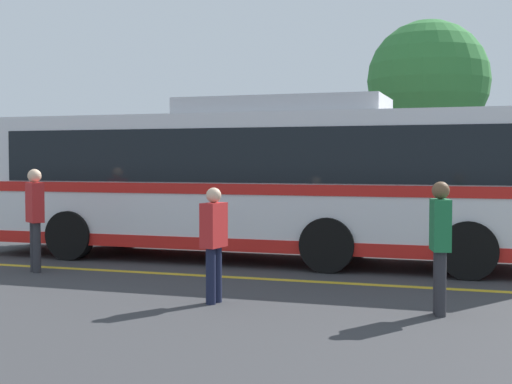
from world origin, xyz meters
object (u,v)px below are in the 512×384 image
Objects in this scene: pedestrian_0 at (440,239)px; transit_bus at (257,178)px; tree_0 at (428,82)px; parked_car_1 at (191,209)px; pedestrian_1 at (35,213)px; pedestrian_2 at (214,238)px.

transit_bus is at bearing -150.65° from pedestrian_0.
tree_0 is at bearing -18.51° from transit_bus.
parked_car_1 is (-3.11, 3.83, -0.95)m from transit_bus.
pedestrian_1 is 12.87m from tree_0.
tree_0 is at bearing 171.95° from pedestrian_0.
pedestrian_1 reaches higher than pedestrian_0.
pedestrian_1 is 0.30× the size of tree_0.
tree_0 is (1.94, 12.50, 3.44)m from pedestrian_2.
transit_bus reaches higher than pedestrian_2.
transit_bus is 5.03m from parked_car_1.
transit_bus is 2.40× the size of parked_car_1.
tree_0 reaches higher than transit_bus.
tree_0 reaches higher than pedestrian_2.
tree_0 is (-1.15, 12.32, 3.37)m from pedestrian_0.
parked_car_1 is at bearing -143.67° from tree_0.
parked_car_1 is 6.61m from pedestrian_1.
pedestrian_2 is at bearing -158.97° from parked_car_1.
transit_bus reaches higher than parked_car_1.
pedestrian_0 is 12.82m from tree_0.
tree_0 reaches higher than parked_car_1.
parked_car_1 is 2.84× the size of pedestrian_0.
pedestrian_2 is (0.79, -4.38, -0.74)m from transit_bus.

